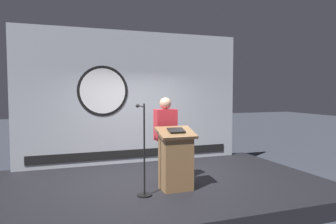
% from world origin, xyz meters
% --- Properties ---
extents(ground_plane, '(40.00, 40.00, 0.00)m').
position_xyz_m(ground_plane, '(0.00, 0.00, 0.00)').
color(ground_plane, '#383D47').
extents(stage_platform, '(6.40, 4.00, 0.30)m').
position_xyz_m(stage_platform, '(0.00, 0.00, 0.15)').
color(stage_platform, black).
rests_on(stage_platform, ground).
extents(banner_display, '(5.41, 0.12, 3.14)m').
position_xyz_m(banner_display, '(-0.02, 1.85, 1.86)').
color(banner_display, '#B2B7C1').
rests_on(banner_display, stage_platform).
extents(podium, '(0.64, 0.49, 1.09)m').
position_xyz_m(podium, '(0.16, -0.52, 0.83)').
color(podium, olive).
rests_on(podium, stage_platform).
extents(speaker_person, '(0.40, 0.26, 1.60)m').
position_xyz_m(speaker_person, '(0.14, -0.04, 1.12)').
color(speaker_person, black).
rests_on(speaker_person, stage_platform).
extents(microphone_stand, '(0.24, 0.57, 1.52)m').
position_xyz_m(microphone_stand, '(-0.45, -0.61, 0.84)').
color(microphone_stand, black).
rests_on(microphone_stand, stage_platform).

